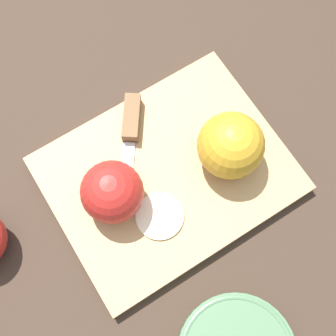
{
  "coord_description": "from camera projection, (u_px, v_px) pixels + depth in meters",
  "views": [
    {
      "loc": [
        0.1,
        0.16,
        0.62
      ],
      "look_at": [
        0.0,
        0.0,
        0.04
      ],
      "focal_mm": 50.0,
      "sensor_mm": 36.0,
      "label": 1
    }
  ],
  "objects": [
    {
      "name": "ground_plane",
      "position": [
        168.0,
        177.0,
        0.64
      ],
      "size": [
        4.0,
        4.0,
        0.0
      ],
      "primitive_type": "plane",
      "color": "#38281E"
    },
    {
      "name": "cutting_board",
      "position": [
        168.0,
        175.0,
        0.64
      ],
      "size": [
        0.32,
        0.25,
        0.02
      ],
      "color": "tan",
      "rests_on": "ground_plane"
    },
    {
      "name": "apple_half_left",
      "position": [
        231.0,
        145.0,
        0.59
      ],
      "size": [
        0.09,
        0.09,
        0.09
      ],
      "rotation": [
        0.0,
        0.0,
        2.95
      ],
      "color": "gold",
      "rests_on": "cutting_board"
    },
    {
      "name": "apple_half_right",
      "position": [
        112.0,
        192.0,
        0.58
      ],
      "size": [
        0.08,
        0.08,
        0.08
      ],
      "rotation": [
        0.0,
        0.0,
        3.78
      ],
      "color": "red",
      "rests_on": "cutting_board"
    },
    {
      "name": "knife",
      "position": [
        130.0,
        127.0,
        0.64
      ],
      "size": [
        0.12,
        0.15,
        0.02
      ],
      "rotation": [
        0.0,
        0.0,
        0.93
      ],
      "color": "silver",
      "rests_on": "cutting_board"
    },
    {
      "name": "apple_slice",
      "position": [
        160.0,
        216.0,
        0.61
      ],
      "size": [
        0.06,
        0.06,
        0.0
      ],
      "color": "beige",
      "rests_on": "cutting_board"
    }
  ]
}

